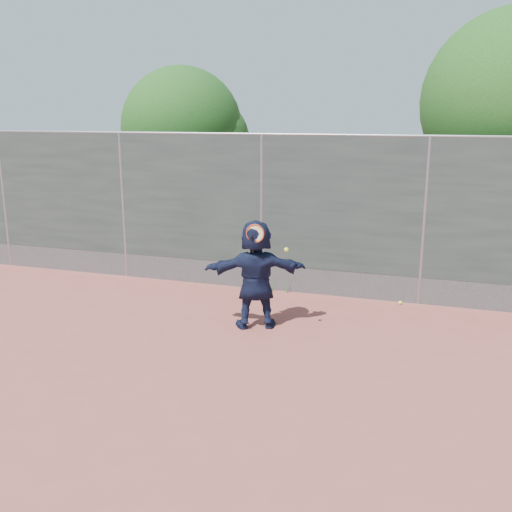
% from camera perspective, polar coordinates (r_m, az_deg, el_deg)
% --- Properties ---
extents(ground, '(80.00, 80.00, 0.00)m').
position_cam_1_polar(ground, '(8.24, -6.74, -10.21)').
color(ground, '#9E4C42').
rests_on(ground, ground).
extents(player, '(1.72, 1.08, 1.77)m').
position_cam_1_polar(player, '(9.09, 0.00, -1.81)').
color(player, '#141B38').
rests_on(player, ground).
extents(ball_ground, '(0.07, 0.07, 0.07)m').
position_cam_1_polar(ball_ground, '(10.71, 14.23, -4.54)').
color(ball_ground, '#F0FA37').
rests_on(ball_ground, ground).
extents(fence, '(20.00, 0.06, 3.03)m').
position_cam_1_polar(fence, '(10.94, 0.56, 4.65)').
color(fence, '#38423D').
rests_on(fence, ground).
extents(swing_action, '(0.68, 0.13, 0.51)m').
position_cam_1_polar(swing_action, '(8.72, 0.21, 1.99)').
color(swing_action, '#C03B12').
rests_on(swing_action, ground).
extents(tree_left, '(3.15, 3.00, 4.53)m').
position_cam_1_polar(tree_left, '(14.66, -6.75, 12.29)').
color(tree_left, '#382314').
rests_on(tree_left, ground).
extents(weed_clump, '(0.68, 0.07, 0.30)m').
position_cam_1_polar(weed_clump, '(11.08, 1.83, -2.93)').
color(weed_clump, '#387226').
rests_on(weed_clump, ground).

